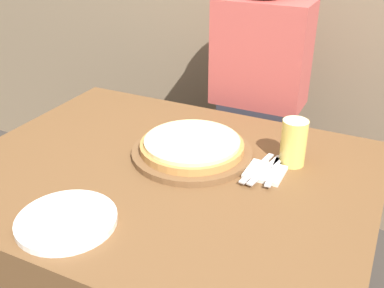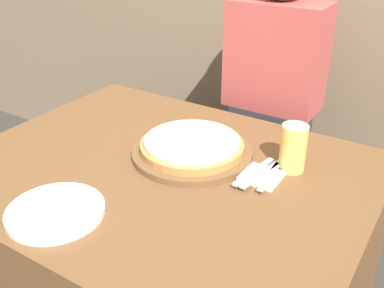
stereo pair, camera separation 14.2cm
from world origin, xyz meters
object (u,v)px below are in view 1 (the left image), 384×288
at_px(dinner_plate, 67,221).
at_px(fork, 257,168).
at_px(spoon, 273,172).
at_px(beer_glass, 294,141).
at_px(pizza_on_board, 192,148).
at_px(diner_person, 257,114).
at_px(dinner_knife, 265,170).

xyz_separation_m(dinner_plate, fork, (0.35, 0.45, 0.01)).
distance_m(dinner_plate, spoon, 0.60).
bearing_deg(beer_glass, spoon, -106.63).
bearing_deg(pizza_on_board, spoon, -1.93).
bearing_deg(diner_person, fork, -71.87).
xyz_separation_m(beer_glass, diner_person, (-0.27, 0.47, -0.15)).
relative_size(beer_glass, dinner_knife, 0.73).
bearing_deg(dinner_knife, fork, 180.00).
xyz_separation_m(beer_glass, spoon, (-0.03, -0.10, -0.06)).
height_order(dinner_plate, spoon, dinner_plate).
xyz_separation_m(beer_glass, dinner_knife, (-0.05, -0.10, -0.06)).
height_order(pizza_on_board, fork, pizza_on_board).
relative_size(beer_glass, spoon, 0.86).
bearing_deg(fork, dinner_knife, 0.00).
bearing_deg(pizza_on_board, dinner_knife, -2.13).
relative_size(fork, diner_person, 0.15).
distance_m(pizza_on_board, spoon, 0.27).
distance_m(dinner_knife, diner_person, 0.62).
distance_m(pizza_on_board, dinner_knife, 0.25).
distance_m(fork, diner_person, 0.61).
xyz_separation_m(pizza_on_board, beer_glass, (0.30, 0.09, 0.05)).
xyz_separation_m(dinner_knife, diner_person, (-0.21, 0.57, -0.09)).
distance_m(pizza_on_board, dinner_plate, 0.47).
xyz_separation_m(dinner_plate, spoon, (0.40, 0.45, 0.01)).
bearing_deg(fork, dinner_plate, -128.11).
bearing_deg(dinner_knife, spoon, 0.00).
bearing_deg(dinner_plate, diner_person, 80.88).
bearing_deg(pizza_on_board, beer_glass, 16.21).
bearing_deg(spoon, fork, 180.00).
distance_m(beer_glass, diner_person, 0.57).
xyz_separation_m(beer_glass, fork, (-0.08, -0.10, -0.06)).
height_order(fork, diner_person, diner_person).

